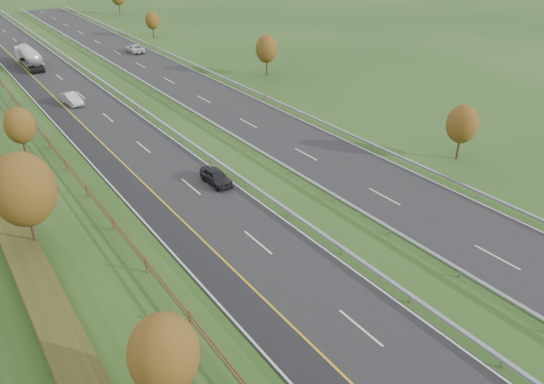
{
  "coord_description": "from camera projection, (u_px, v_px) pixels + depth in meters",
  "views": [
    {
      "loc": [
        -17.86,
        -7.22,
        23.05
      ],
      "look_at": [
        4.76,
        26.17,
        2.2
      ],
      "focal_mm": 35.0,
      "sensor_mm": 36.0,
      "label": 1
    }
  ],
  "objects": [
    {
      "name": "median_barrier_far",
      "position": [
        172.0,
        99.0,
        74.02
      ],
      "size": [
        0.32,
        200.0,
        0.71
      ],
      "color": "#95989E",
      "rests_on": "ground"
    },
    {
      "name": "hard_shoulder",
      "position": [
        67.0,
        123.0,
        67.04
      ],
      "size": [
        3.0,
        200.0,
        0.04
      ],
      "primitive_type": "cube",
      "color": "black",
      "rests_on": "ground"
    },
    {
      "name": "outer_barrier_far",
      "position": [
        242.0,
        86.0,
        79.75
      ],
      "size": [
        0.32,
        200.0,
        0.71
      ],
      "color": "#95989E",
      "rests_on": "ground"
    },
    {
      "name": "car_dark_near",
      "position": [
        216.0,
        177.0,
        51.39
      ],
      "size": [
        1.77,
        4.35,
        1.48
      ],
      "primitive_type": "imported",
      "rotation": [
        0.0,
        0.0,
        0.01
      ],
      "color": "black",
      "rests_on": "near_carriageway"
    },
    {
      "name": "near_carriageway",
      "position": [
        96.0,
        118.0,
        68.91
      ],
      "size": [
        10.5,
        200.0,
        0.04
      ],
      "primitive_type": "cube",
      "color": "black",
      "rests_on": "ground"
    },
    {
      "name": "road_tanker",
      "position": [
        29.0,
        56.0,
        91.57
      ],
      "size": [
        2.4,
        11.22,
        3.46
      ],
      "color": "silver",
      "rests_on": "near_carriageway"
    },
    {
      "name": "trees_far",
      "position": [
        197.0,
        27.0,
        103.3
      ],
      "size": [
        8.45,
        118.6,
        7.12
      ],
      "color": "#2D2116",
      "rests_on": "ground"
    },
    {
      "name": "lane_markings",
      "position": [
        143.0,
        109.0,
        72.0
      ],
      "size": [
        26.75,
        200.0,
        0.01
      ],
      "color": "silver",
      "rests_on": "near_carriageway"
    },
    {
      "name": "car_silver_mid",
      "position": [
        71.0,
        99.0,
        73.44
      ],
      "size": [
        2.2,
        4.88,
        1.55
      ],
      "primitive_type": "imported",
      "rotation": [
        0.0,
        0.0,
        0.12
      ],
      "color": "#B1B0B5",
      "rests_on": "near_carriageway"
    },
    {
      "name": "median_barrier_near",
      "position": [
        137.0,
        105.0,
        71.48
      ],
      "size": [
        0.32,
        200.0,
        0.71
      ],
      "color": "#95989E",
      "rests_on": "ground"
    },
    {
      "name": "far_carriageway",
      "position": [
        209.0,
        96.0,
        77.13
      ],
      "size": [
        10.5,
        200.0,
        0.04
      ],
      "primitive_type": "cube",
      "color": "black",
      "rests_on": "ground"
    },
    {
      "name": "car_oncoming",
      "position": [
        135.0,
        48.0,
        102.06
      ],
      "size": [
        2.64,
        5.49,
        1.51
      ],
      "primitive_type": "imported",
      "rotation": [
        0.0,
        0.0,
        3.11
      ],
      "color": "silver",
      "rests_on": "far_carriageway"
    },
    {
      "name": "ground",
      "position": [
        169.0,
        117.0,
        69.23
      ],
      "size": [
        400.0,
        400.0,
        0.0
      ],
      "primitive_type": "plane",
      "color": "#224017",
      "rests_on": "ground"
    },
    {
      "name": "fence_left",
      "position": [
        23.0,
        110.0,
        63.13
      ],
      "size": [
        0.12,
        189.06,
        1.2
      ],
      "color": "#422B19",
      "rests_on": "embankment_left"
    }
  ]
}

